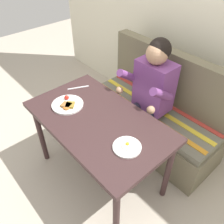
# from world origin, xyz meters

# --- Properties ---
(ground_plane) EXTENTS (8.00, 8.00, 0.00)m
(ground_plane) POSITION_xyz_m (0.00, 0.00, 0.00)
(ground_plane) COLOR #B8AC9A
(back_wall) EXTENTS (4.40, 0.10, 2.60)m
(back_wall) POSITION_xyz_m (0.00, 1.27, 1.30)
(back_wall) COLOR silver
(back_wall) RESTS_ON ground
(table) EXTENTS (1.20, 0.70, 0.73)m
(table) POSITION_xyz_m (0.00, 0.00, 0.65)
(table) COLOR #372324
(table) RESTS_ON ground
(couch) EXTENTS (1.44, 0.56, 1.00)m
(couch) POSITION_xyz_m (0.00, 0.76, 0.33)
(couch) COLOR #6C634C
(couch) RESTS_ON ground
(person) EXTENTS (0.45, 0.61, 1.21)m
(person) POSITION_xyz_m (0.01, 0.59, 0.74)
(person) COLOR #793F84
(person) RESTS_ON ground
(plate_breakfast) EXTENTS (0.27, 0.27, 0.05)m
(plate_breakfast) POSITION_xyz_m (-0.30, -0.08, 0.74)
(plate_breakfast) COLOR white
(plate_breakfast) RESTS_ON table
(plate_eggs) EXTENTS (0.20, 0.20, 0.04)m
(plate_eggs) POSITION_xyz_m (0.37, -0.04, 0.74)
(plate_eggs) COLOR white
(plate_eggs) RESTS_ON table
(knife) EXTENTS (0.10, 0.19, 0.00)m
(knife) POSITION_xyz_m (-0.46, 0.14, 0.73)
(knife) COLOR silver
(knife) RESTS_ON table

